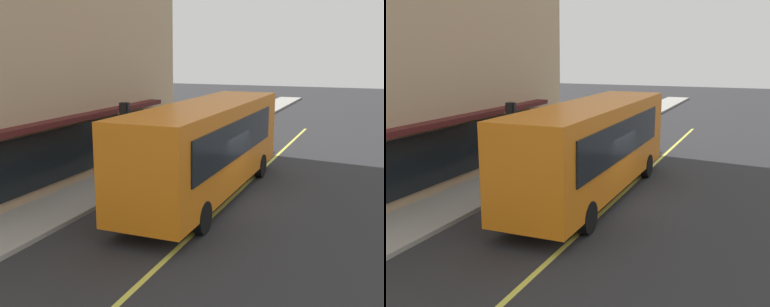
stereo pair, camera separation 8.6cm
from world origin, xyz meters
TOP-DOWN VIEW (x-y plane):
  - ground at (0.00, 0.00)m, footprint 120.00×120.00m
  - sidewalk at (0.00, 5.11)m, footprint 80.00×2.42m
  - lane_centre_stripe at (0.00, 0.00)m, footprint 36.00×0.16m
  - bus at (0.41, 0.90)m, footprint 11.14×2.62m
  - traffic_light at (0.76, 4.56)m, footprint 0.30×0.52m
  - car_black at (8.51, 2.88)m, footprint 4.30×1.86m
  - pedestrian_waiting at (5.91, 5.08)m, footprint 0.34×0.34m

SIDE VIEW (x-z plane):
  - ground at x=0.00m, z-range 0.00..0.00m
  - lane_centre_stripe at x=0.00m, z-range 0.00..0.01m
  - sidewalk at x=0.00m, z-range 0.00..0.15m
  - car_black at x=8.51m, z-range -0.02..1.50m
  - pedestrian_waiting at x=5.91m, z-range 0.30..1.85m
  - bus at x=0.41m, z-range 0.24..3.74m
  - traffic_light at x=0.76m, z-range 0.93..4.13m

